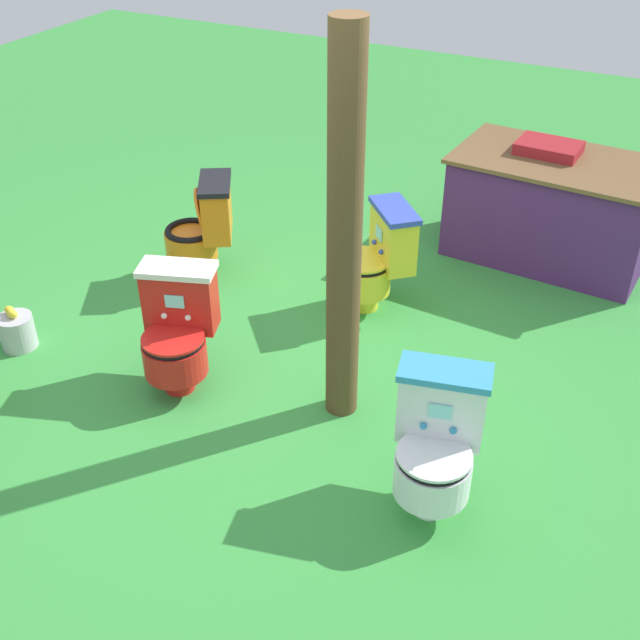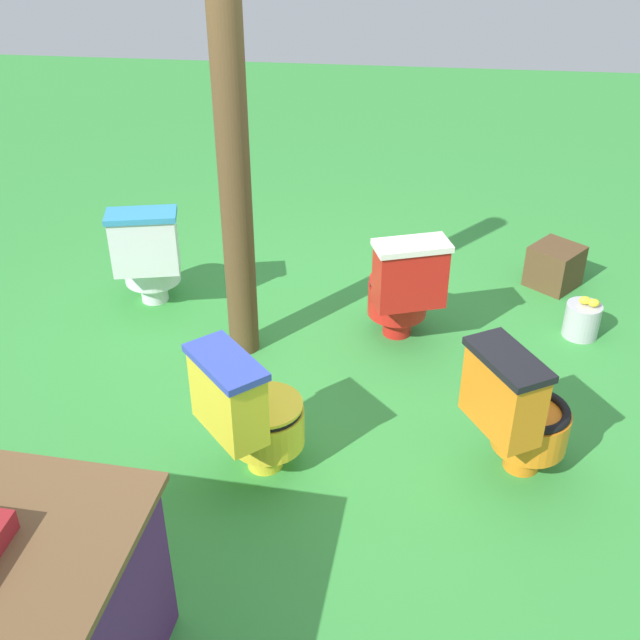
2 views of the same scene
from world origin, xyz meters
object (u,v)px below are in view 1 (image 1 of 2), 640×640
object	(u,v)px
vendor_table	(552,208)
lemon_bucket	(17,331)
toilet_red	(177,330)
wooden_post	(344,240)
toilet_white	(437,443)
toilet_yellow	(376,258)
toilet_orange	(203,227)

from	to	relation	value
vendor_table	lemon_bucket	size ratio (longest dim) A/B	5.50
toilet_red	wooden_post	bearing A→B (deg)	173.14
toilet_white	lemon_bucket	world-z (taller)	toilet_white
toilet_yellow	toilet_orange	world-z (taller)	same
toilet_red	toilet_white	bearing A→B (deg)	153.10
wooden_post	vendor_table	bearing A→B (deg)	74.96
wooden_post	lemon_bucket	world-z (taller)	wooden_post
toilet_red	vendor_table	xyz separation A→B (m)	(1.57, 2.51, 0.02)
toilet_white	lemon_bucket	xyz separation A→B (m)	(-2.78, 0.06, -0.25)
toilet_white	toilet_red	distance (m)	1.67
lemon_bucket	toilet_red	bearing A→B (deg)	8.60
vendor_table	wooden_post	bearing A→B (deg)	-105.04
wooden_post	toilet_red	bearing A→B (deg)	-167.87
toilet_orange	lemon_bucket	distance (m)	1.44
toilet_white	toilet_orange	xyz separation A→B (m)	(-2.23, 1.36, 0.00)
toilet_white	wooden_post	world-z (taller)	wooden_post
toilet_yellow	toilet_red	distance (m)	1.45
toilet_white	wooden_post	bearing A→B (deg)	-44.32
vendor_table	lemon_bucket	world-z (taller)	vendor_table
toilet_orange	vendor_table	distance (m)	2.55
toilet_red	vendor_table	distance (m)	2.96
toilet_white	wooden_post	distance (m)	1.09
toilet_yellow	toilet_red	world-z (taller)	same
toilet_white	wooden_post	size ratio (longest dim) A/B	0.34
toilet_yellow	toilet_white	xyz separation A→B (m)	(0.96, -1.50, 0.00)
toilet_white	toilet_yellow	bearing A→B (deg)	-70.15
toilet_white	vendor_table	world-z (taller)	vendor_table
toilet_red	wooden_post	xyz separation A→B (m)	(0.95, 0.20, 0.71)
toilet_red	wooden_post	world-z (taller)	wooden_post
vendor_table	toilet_yellow	bearing A→B (deg)	-125.31
vendor_table	wooden_post	distance (m)	2.48
toilet_orange	toilet_red	bearing A→B (deg)	176.69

